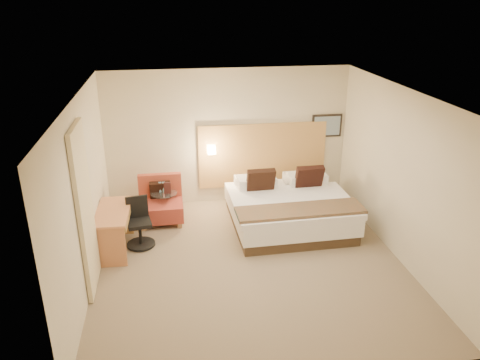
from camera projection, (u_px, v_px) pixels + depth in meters
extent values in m
cube|color=#826F57|center=(250.00, 263.00, 7.48)|extent=(4.80, 5.00, 0.02)
cube|color=white|center=(251.00, 94.00, 6.46)|extent=(4.80, 5.00, 0.02)
cube|color=beige|center=(228.00, 137.00, 9.27)|extent=(4.80, 0.02, 2.70)
cube|color=beige|center=(295.00, 280.00, 4.67)|extent=(4.80, 0.02, 2.70)
cube|color=beige|center=(83.00, 195.00, 6.62)|extent=(0.02, 5.00, 2.70)
cube|color=beige|center=(402.00, 176.00, 7.32)|extent=(0.02, 5.00, 2.70)
cube|color=tan|center=(263.00, 155.00, 9.48)|extent=(2.60, 0.04, 1.30)
cube|color=black|center=(327.00, 126.00, 9.47)|extent=(0.62, 0.03, 0.47)
cube|color=#778FA4|center=(327.00, 126.00, 9.46)|extent=(0.54, 0.01, 0.39)
cylinder|color=silver|center=(211.00, 149.00, 9.21)|extent=(0.02, 0.12, 0.02)
cube|color=#FFEDC6|center=(211.00, 150.00, 9.15)|extent=(0.15, 0.15, 0.15)
cube|color=beige|center=(85.00, 211.00, 6.45)|extent=(0.06, 0.90, 2.42)
cylinder|color=#8DBFDA|center=(160.00, 187.00, 8.70)|extent=(0.06, 0.06, 0.20)
cylinder|color=#90CADF|center=(164.00, 187.00, 8.70)|extent=(0.06, 0.06, 0.20)
cube|color=#381817|center=(167.00, 188.00, 8.63)|extent=(0.13, 0.05, 0.22)
cube|color=#402F20|center=(288.00, 220.00, 8.67)|extent=(2.04, 2.04, 0.19)
cube|color=white|center=(288.00, 208.00, 8.58)|extent=(2.10, 2.10, 0.31)
cube|color=white|center=(293.00, 204.00, 8.24)|extent=(2.16, 1.53, 0.10)
cube|color=white|center=(254.00, 182.00, 9.10)|extent=(0.73, 0.41, 0.19)
cube|color=white|center=(303.00, 178.00, 9.27)|extent=(0.73, 0.41, 0.19)
cube|color=white|center=(257.00, 182.00, 8.82)|extent=(0.73, 0.41, 0.19)
cube|color=white|center=(307.00, 178.00, 8.98)|extent=(0.73, 0.41, 0.19)
cube|color=black|center=(261.00, 182.00, 8.61)|extent=(0.52, 0.29, 0.53)
cube|color=black|center=(309.00, 178.00, 8.76)|extent=(0.52, 0.29, 0.53)
cube|color=#B35A24|center=(300.00, 210.00, 7.83)|extent=(2.18, 0.61, 0.05)
cube|color=tan|center=(144.00, 227.00, 8.48)|extent=(0.08, 0.08, 0.10)
cube|color=#9F704B|center=(180.00, 225.00, 8.57)|extent=(0.08, 0.08, 0.10)
cube|color=#AD7051|center=(145.00, 214.00, 9.00)|extent=(0.08, 0.08, 0.10)
cube|color=#9E724A|center=(179.00, 212.00, 9.09)|extent=(0.08, 0.08, 0.10)
cube|color=maroon|center=(161.00, 210.00, 8.71)|extent=(0.81, 0.71, 0.30)
cube|color=#A9422D|center=(160.00, 185.00, 8.84)|extent=(0.81, 0.12, 0.45)
cube|color=black|center=(160.00, 191.00, 8.76)|extent=(0.38, 0.19, 0.40)
cylinder|color=silver|center=(165.00, 219.00, 8.90)|extent=(0.35, 0.35, 0.02)
cylinder|color=white|center=(165.00, 206.00, 8.80)|extent=(0.04, 0.04, 0.51)
cylinder|color=white|center=(164.00, 193.00, 8.70)|extent=(0.51, 0.51, 0.01)
cube|color=#CC7F50|center=(113.00, 212.00, 7.60)|extent=(0.57, 1.17, 0.04)
cube|color=#BF764B|center=(110.00, 248.00, 7.25)|extent=(0.48, 0.06, 0.68)
cube|color=tan|center=(119.00, 217.00, 8.23)|extent=(0.48, 0.06, 0.68)
cube|color=#AE8344|center=(116.00, 216.00, 7.64)|extent=(0.48, 1.09, 0.10)
cylinder|color=black|center=(141.00, 244.00, 7.97)|extent=(0.55, 0.55, 0.04)
cylinder|color=black|center=(140.00, 234.00, 7.90)|extent=(0.06, 0.06, 0.37)
cube|color=black|center=(139.00, 223.00, 7.82)|extent=(0.44, 0.44, 0.06)
cube|color=black|center=(137.00, 206.00, 7.89)|extent=(0.37, 0.10, 0.38)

